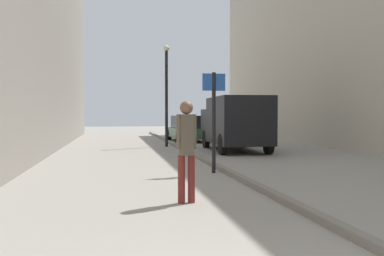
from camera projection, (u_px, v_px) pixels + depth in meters
ground_plane at (154, 160)px, 13.76m from camera, size 80.00×80.00×0.00m
kerb_strip at (201, 158)px, 14.05m from camera, size 0.16×40.00×0.12m
pedestrian_main_foreground at (186, 144)px, 7.11m from camera, size 0.35×0.23×1.74m
delivery_van at (235, 122)px, 17.38m from camera, size 2.16×4.99×2.22m
parked_car at (188, 129)px, 23.76m from camera, size 2.03×4.29×1.45m
street_sign_post at (214, 113)px, 10.79m from camera, size 0.60×0.10×2.60m
lamp_post at (166, 89)px, 19.60m from camera, size 0.28×0.28×4.76m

